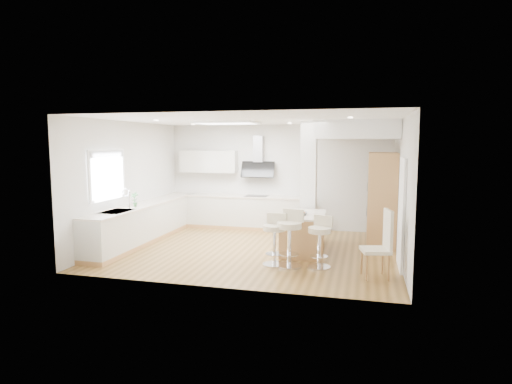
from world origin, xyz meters
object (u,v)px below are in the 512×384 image
(bar_stool_c, at_px, (320,239))
(peninsula, at_px, (303,233))
(bar_stool_b, at_px, (290,235))
(bar_stool_a, at_px, (275,237))
(dining_chair, at_px, (382,242))

(bar_stool_c, bearing_deg, peninsula, 135.53)
(peninsula, bearing_deg, bar_stool_c, -67.80)
(bar_stool_b, relative_size, bar_stool_c, 1.11)
(bar_stool_a, height_order, bar_stool_c, bar_stool_a)
(peninsula, height_order, bar_stool_a, bar_stool_a)
(bar_stool_a, relative_size, bar_stool_b, 0.92)
(peninsula, bearing_deg, dining_chair, -43.34)
(bar_stool_b, relative_size, dining_chair, 0.90)
(bar_stool_a, distance_m, bar_stool_b, 0.30)
(peninsula, bearing_deg, bar_stool_a, -113.65)
(bar_stool_c, bearing_deg, bar_stool_a, -156.19)
(dining_chair, bearing_deg, bar_stool_c, 148.95)
(bar_stool_a, height_order, bar_stool_b, bar_stool_b)
(bar_stool_b, height_order, dining_chair, dining_chair)
(peninsula, relative_size, bar_stool_a, 1.44)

